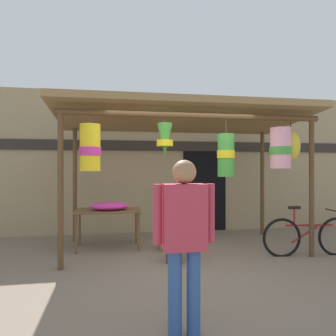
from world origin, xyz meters
The scene contains 9 objects.
ground_plane centered at (0.00, 0.00, 0.00)m, with size 30.00×30.00×0.00m, color #756656.
shop_facade centered at (0.01, 2.63, 1.71)m, with size 11.52×0.29×3.43m.
market_stall_canopy centered at (0.28, 0.69, 2.40)m, with size 4.81×2.41×2.76m.
display_table centered at (-1.23, 1.11, 0.68)m, with size 1.25×0.72×0.77m.
flower_heap_on_table centered at (-1.19, 1.03, 0.84)m, with size 0.74×0.52×0.15m.
folding_chair centered at (0.04, 0.02, 0.50)m, with size 0.50×0.50×0.84m.
wicker_basket_by_table centered at (-0.08, 0.83, 0.13)m, with size 0.40×0.40×0.26m, color brown.
parked_bicycle centered at (2.36, -0.03, 0.35)m, with size 1.75×0.44×0.92m.
vendor_in_orange centered at (-0.48, -2.34, 0.98)m, with size 0.59×0.23×1.66m.
Camera 1 is at (-1.14, -5.25, 1.59)m, focal length 34.00 mm.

